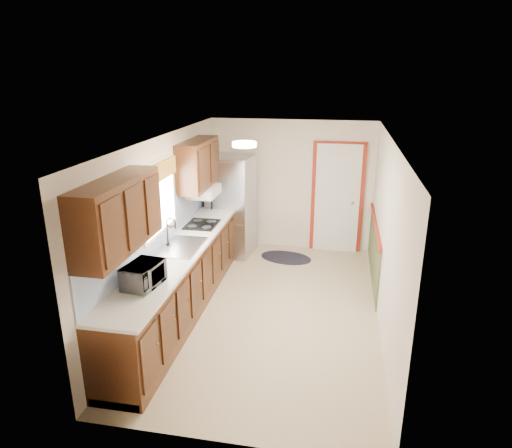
% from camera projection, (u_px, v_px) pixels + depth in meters
% --- Properties ---
extents(room_shell, '(3.20, 5.20, 2.52)m').
position_uv_depth(room_shell, '(270.00, 230.00, 6.10)').
color(room_shell, tan).
rests_on(room_shell, ground).
extents(kitchen_run, '(0.63, 4.00, 2.20)m').
position_uv_depth(kitchen_run, '(176.00, 258.00, 6.17)').
color(kitchen_run, '#3C1D0D').
rests_on(kitchen_run, ground).
extents(back_wall_trim, '(1.12, 2.30, 2.08)m').
position_uv_depth(back_wall_trim, '(345.00, 209.00, 8.08)').
color(back_wall_trim, maroon).
rests_on(back_wall_trim, ground).
extents(ceiling_fixture, '(0.30, 0.30, 0.06)m').
position_uv_depth(ceiling_fixture, '(244.00, 144.00, 5.59)').
color(ceiling_fixture, '#FFD88C').
rests_on(ceiling_fixture, room_shell).
extents(microwave, '(0.33, 0.51, 0.33)m').
position_uv_depth(microwave, '(143.00, 273.00, 5.04)').
color(microwave, white).
rests_on(microwave, kitchen_run).
extents(refrigerator, '(0.82, 0.79, 1.81)m').
position_uv_depth(refrigerator, '(231.00, 206.00, 8.21)').
color(refrigerator, '#B7B7BC').
rests_on(refrigerator, ground).
extents(rug, '(1.03, 0.78, 0.01)m').
position_uv_depth(rug, '(286.00, 258.00, 8.25)').
color(rug, black).
rests_on(rug, ground).
extents(cooktop, '(0.47, 0.57, 0.02)m').
position_uv_depth(cooktop, '(202.00, 224.00, 7.09)').
color(cooktop, black).
rests_on(cooktop, kitchen_run).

